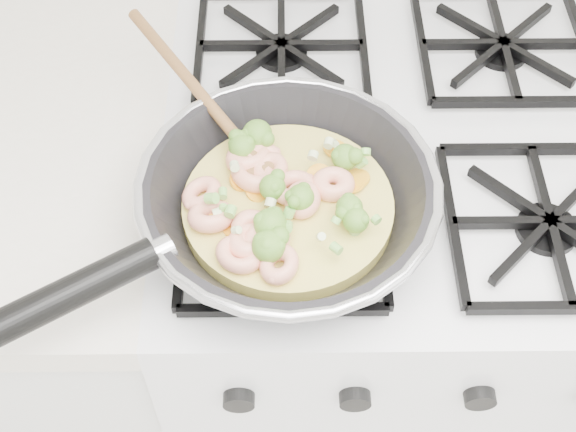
{
  "coord_description": "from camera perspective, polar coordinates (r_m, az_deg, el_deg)",
  "views": [
    {
      "loc": [
        -0.15,
        1.03,
        1.62
      ],
      "look_at": [
        -0.14,
        1.55,
        0.93
      ],
      "focal_mm": 48.7,
      "sensor_mm": 36.0,
      "label": 1
    }
  ],
  "objects": [
    {
      "name": "skillet",
      "position": [
        0.84,
        -0.49,
        1.1
      ],
      "size": [
        0.47,
        0.46,
        0.09
      ],
      "rotation": [
        0.0,
        0.0,
        0.04
      ],
      "color": "black",
      "rests_on": "stove"
    },
    {
      "name": "stove",
      "position": [
        1.35,
        6.12,
        -6.99
      ],
      "size": [
        0.6,
        0.6,
        0.92
      ],
      "color": "white",
      "rests_on": "ground"
    }
  ]
}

